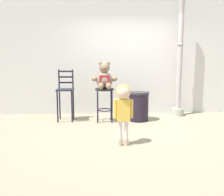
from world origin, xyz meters
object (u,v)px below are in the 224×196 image
child_walking (123,102)px  bar_chair_empty (65,92)px  trash_bin (138,106)px  teddy_bear (105,79)px  lamppost (179,67)px  bar_stool_with_teddy (105,98)px

child_walking → bar_chair_empty: size_ratio=0.84×
trash_bin → bar_chair_empty: (-1.66, 0.10, 0.32)m
trash_bin → teddy_bear: bearing=-176.4°
lamppost → bar_chair_empty: 2.82m
child_walking → lamppost: 2.72m
trash_bin → bar_stool_with_teddy: bearing=-178.5°
lamppost → child_walking: bearing=-126.9°
bar_stool_with_teddy → child_walking: child_walking is taller
bar_stool_with_teddy → bar_chair_empty: (-0.88, 0.12, 0.11)m
child_walking → trash_bin: child_walking is taller
bar_stool_with_teddy → child_walking: size_ratio=0.77×
teddy_bear → child_walking: size_ratio=0.62×
child_walking → trash_bin: (0.52, 1.66, -0.37)m
bar_stool_with_teddy → trash_bin: bearing=1.5°
bar_stool_with_teddy → trash_bin: bar_stool_with_teddy is taller
lamppost → bar_chair_empty: lamppost is taller
bar_stool_with_teddy → child_walking: 1.66m
child_walking → bar_chair_empty: (-1.13, 1.75, -0.06)m
bar_stool_with_teddy → child_walking: (0.25, -1.64, 0.17)m
trash_bin → bar_chair_empty: bearing=176.6°
teddy_bear → child_walking: bearing=-81.1°
lamppost → bar_chair_empty: (-2.73, -0.38, -0.57)m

